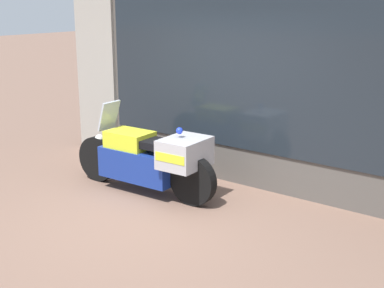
# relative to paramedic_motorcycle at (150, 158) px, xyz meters

# --- Properties ---
(ground_plane) EXTENTS (60.00, 60.00, 0.00)m
(ground_plane) POSITION_rel_paramedic_motorcycle_xyz_m (0.65, -0.72, -0.51)
(ground_plane) COLOR #7A5B4C
(shop_building) EXTENTS (6.54, 0.55, 3.23)m
(shop_building) POSITION_rel_paramedic_motorcycle_xyz_m (0.23, 1.27, 1.11)
(shop_building) COLOR #56514C
(shop_building) RESTS_ON ground
(window_display) EXTENTS (5.20, 0.30, 1.86)m
(window_display) POSITION_rel_paramedic_motorcycle_xyz_m (1.02, 1.31, -0.06)
(window_display) COLOR slate
(window_display) RESTS_ON ground
(paramedic_motorcycle) EXTENTS (2.37, 0.68, 1.23)m
(paramedic_motorcycle) POSITION_rel_paramedic_motorcycle_xyz_m (0.00, 0.00, 0.00)
(paramedic_motorcycle) COLOR black
(paramedic_motorcycle) RESTS_ON ground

